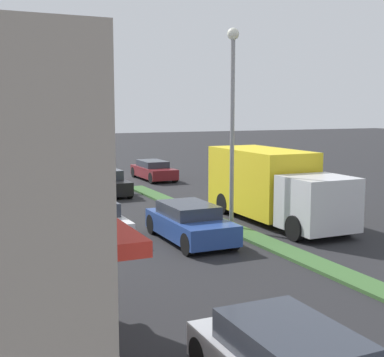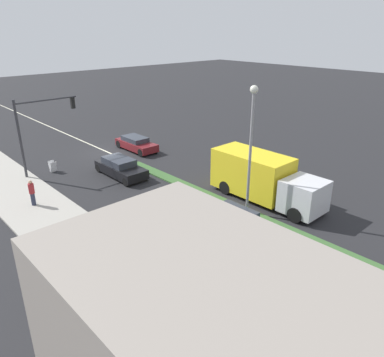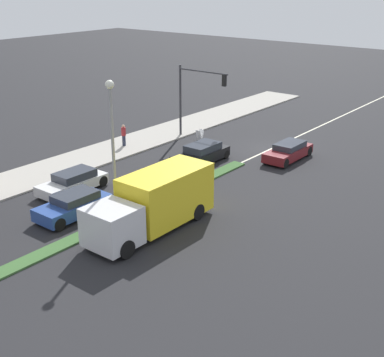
% 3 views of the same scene
% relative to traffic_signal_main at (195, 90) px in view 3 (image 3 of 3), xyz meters
% --- Properties ---
extents(ground_plane, '(160.00, 160.00, 0.00)m').
position_rel_traffic_signal_main_xyz_m(ground_plane, '(-6.12, 16.73, -3.90)').
color(ground_plane, '#232326').
extents(lane_marking_center, '(0.16, 60.00, 0.01)m').
position_rel_traffic_signal_main_xyz_m(lane_marking_center, '(-6.12, -1.27, -3.90)').
color(lane_marking_center, beige).
rests_on(lane_marking_center, ground).
extents(traffic_signal_main, '(4.59, 0.34, 5.60)m').
position_rel_traffic_signal_main_xyz_m(traffic_signal_main, '(0.00, 0.00, 0.00)').
color(traffic_signal_main, '#333338').
rests_on(traffic_signal_main, sidewalk_right).
extents(street_lamp, '(0.44, 0.44, 7.37)m').
position_rel_traffic_signal_main_xyz_m(street_lamp, '(-6.12, 14.43, 0.88)').
color(street_lamp, gray).
rests_on(street_lamp, median_strip).
extents(pedestrian, '(0.34, 0.34, 1.63)m').
position_rel_traffic_signal_main_xyz_m(pedestrian, '(2.84, 5.01, -2.92)').
color(pedestrian, '#282D42').
rests_on(pedestrian, sidewalk_right).
extents(warning_aframe_sign, '(0.45, 0.53, 0.84)m').
position_rel_traffic_signal_main_xyz_m(warning_aframe_sign, '(-0.56, 0.03, -3.47)').
color(warning_aframe_sign, silver).
rests_on(warning_aframe_sign, ground).
extents(delivery_truck, '(2.44, 7.50, 2.87)m').
position_rel_traffic_signal_main_xyz_m(delivery_truck, '(-8.32, 13.84, -2.43)').
color(delivery_truck, silver).
rests_on(delivery_truck, ground).
extents(coupe_blue, '(1.83, 4.12, 1.30)m').
position_rel_traffic_signal_main_xyz_m(coupe_blue, '(-3.92, 15.48, -3.26)').
color(coupe_blue, '#284793').
rests_on(coupe_blue, ground).
extents(van_white, '(1.73, 4.31, 1.25)m').
position_rel_traffic_signal_main_xyz_m(van_white, '(-1.12, 13.20, -3.29)').
color(van_white, silver).
rests_on(van_white, ground).
extents(sedan_maroon, '(1.73, 4.33, 1.22)m').
position_rel_traffic_signal_main_xyz_m(sedan_maroon, '(-8.32, -0.09, -3.29)').
color(sedan_maroon, maroon).
rests_on(sedan_maroon, ground).
extents(suv_black, '(1.84, 4.50, 1.33)m').
position_rel_traffic_signal_main_xyz_m(suv_black, '(-3.92, 4.23, -3.26)').
color(suv_black, black).
rests_on(suv_black, ground).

